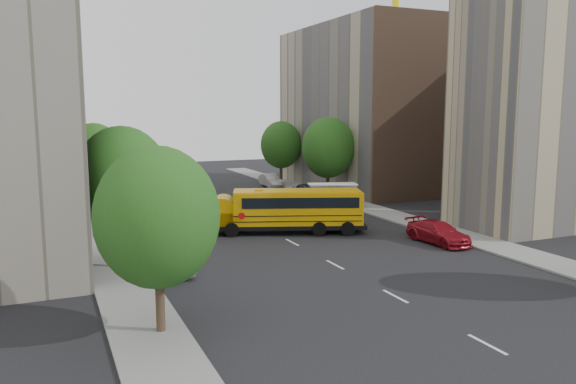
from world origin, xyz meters
TOP-DOWN VIEW (x-y plane):
  - ground at (0.00, 0.00)m, footprint 120.00×120.00m
  - sidewalk_left at (-11.50, 5.00)m, footprint 3.00×80.00m
  - sidewalk_right at (11.50, 5.00)m, footprint 3.00×80.00m
  - lane_markings at (0.00, 10.00)m, footprint 0.15×64.00m
  - building_left_redbrick at (-18.00, 28.00)m, footprint 10.00×15.00m
  - building_right_near at (18.00, -4.50)m, footprint 10.00×7.00m
  - building_right_far at (18.00, 20.00)m, footprint 10.00×22.00m
  - building_right_sidewall at (18.00, 9.00)m, footprint 10.10×0.30m
  - street_tree_0 at (-11.00, -14.00)m, footprint 4.80×4.80m
  - street_tree_1 at (-11.00, -4.00)m, footprint 5.12×5.12m
  - street_tree_2 at (-11.00, 14.00)m, footprint 4.99×4.99m
  - street_tree_4 at (11.00, 14.00)m, footprint 5.25×5.25m
  - street_tree_5 at (11.00, 26.00)m, footprint 4.86×4.86m
  - school_bus at (0.82, 1.00)m, footprint 11.36×6.35m
  - safari_truck at (8.16, 8.58)m, footprint 5.60×3.31m
  - parked_car_0 at (-8.80, -5.76)m, footprint 1.87×4.45m
  - parked_car_1 at (-8.80, 10.74)m, footprint 1.65×4.16m
  - parked_car_2 at (-9.04, 25.77)m, footprint 2.21×4.65m
  - parked_car_3 at (8.80, -6.02)m, footprint 2.35×5.10m
  - parked_car_4 at (8.80, 13.88)m, footprint 1.96×4.73m
  - parked_car_5 at (8.93, 24.15)m, footprint 1.70×4.53m

SIDE VIEW (x-z plane):
  - ground at x=0.00m, z-range 0.00..0.00m
  - lane_markings at x=0.00m, z-range 0.00..0.01m
  - sidewalk_left at x=-11.50m, z-range 0.00..0.12m
  - sidewalk_right at x=11.50m, z-range 0.00..0.12m
  - parked_car_2 at x=-9.04m, z-range 0.00..1.28m
  - parked_car_1 at x=-8.80m, z-range 0.00..1.35m
  - parked_car_3 at x=8.80m, z-range 0.00..1.44m
  - parked_car_5 at x=8.93m, z-range 0.00..1.48m
  - parked_car_0 at x=-8.80m, z-range 0.00..1.50m
  - parked_car_4 at x=8.80m, z-range 0.00..1.60m
  - safari_truck at x=8.16m, z-range 0.07..2.33m
  - school_bus at x=0.82m, z-range 0.18..3.35m
  - street_tree_0 at x=-11.00m, z-range 0.94..8.35m
  - street_tree_5 at x=11.00m, z-range 0.95..8.46m
  - street_tree_2 at x=-11.00m, z-range 0.97..8.68m
  - street_tree_1 at x=-11.00m, z-range 1.00..8.90m
  - street_tree_4 at x=11.00m, z-range 1.02..9.13m
  - building_left_redbrick at x=-18.00m, z-range 0.00..13.00m
  - building_right_near at x=18.00m, z-range 0.00..17.00m
  - building_right_far at x=18.00m, z-range 0.00..18.00m
  - building_right_sidewall at x=18.00m, z-range 0.00..18.00m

